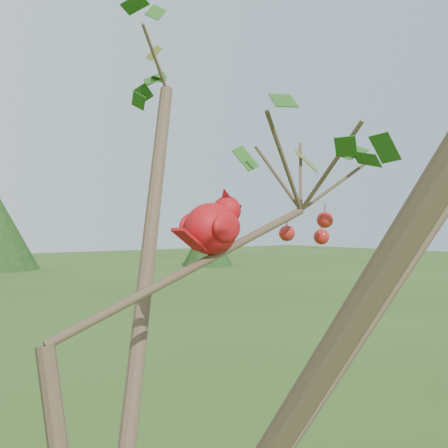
# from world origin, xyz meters

# --- Properties ---
(crabapple_tree) EXTENTS (2.35, 2.05, 2.95)m
(crabapple_tree) POSITION_xyz_m (0.03, -0.02, 2.12)
(crabapple_tree) COLOR #3E3021
(crabapple_tree) RESTS_ON ground
(cardinal) EXTENTS (0.22, 0.14, 0.16)m
(cardinal) POSITION_xyz_m (0.31, 0.07, 2.16)
(cardinal) COLOR red
(cardinal) RESTS_ON ground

